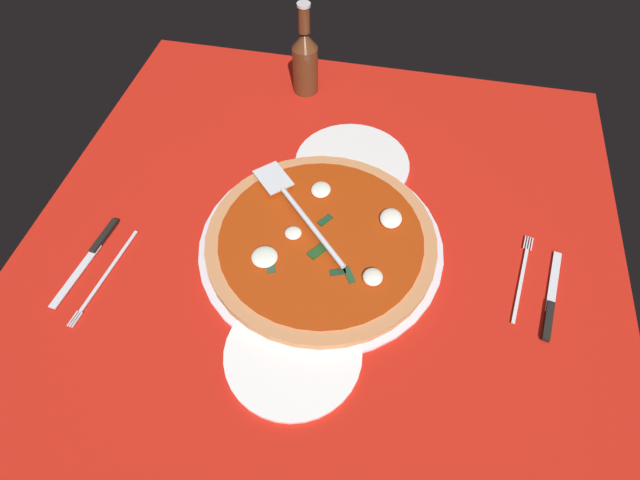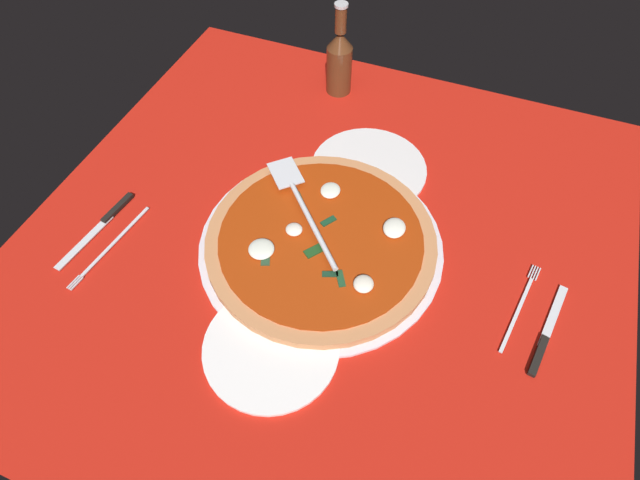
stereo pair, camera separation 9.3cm
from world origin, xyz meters
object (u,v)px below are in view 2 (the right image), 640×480
Objects in this scene: place_setting_near at (532,324)px; beer_bottle at (339,60)px; dinner_plate_right at (369,169)px; pizza at (320,240)px; dinner_plate_left at (274,348)px; place_setting_far at (107,235)px; pizza_server at (302,205)px.

beer_bottle reaches higher than place_setting_near.
pizza is (-21.96, 2.31, 1.47)cm from dinner_plate_right.
dinner_plate_left is 44.10cm from dinner_plate_right.
dinner_plate_left is 0.98× the size of place_setting_far.
place_setting_far reaches higher than dinner_plate_left.
pizza_server is at bearing -169.48° from beer_bottle.
pizza_server reaches higher than dinner_plate_right.
place_setting_near is (-2.11, -39.12, -1.61)cm from pizza.
dinner_plate_right is 1.06× the size of pizza_server.
place_setting_far is (-17.27, 33.10, -4.30)cm from pizza_server.
beer_bottle is at bearing 162.87° from place_setting_far.
pizza is 46.83cm from beer_bottle.
pizza_server is (4.47, 5.37, 2.69)cm from pizza.
pizza_server is 40.96cm from beer_bottle.
pizza_server reaches higher than place_setting_near.
pizza_server is at bearing 50.22° from pizza.
dinner_plate_right is at bearing -146.20° from beer_bottle.
place_setting_near is (-6.58, -44.49, -4.30)cm from pizza_server.
dinner_plate_right is 1.06× the size of place_setting_far.
beer_bottle is at bearing 58.04° from place_setting_near.
beer_bottle is at bearing -33.46° from pizza_server.
pizza reaches higher than dinner_plate_left.
dinner_plate_left is at bearing -178.52° from pizza.
dinner_plate_right is 1.11× the size of beer_bottle.
pizza_server is 1.06× the size of place_setting_near.
pizza_server is 37.58cm from place_setting_far.
dinner_plate_left is 0.98× the size of pizza_server.
dinner_plate_right is at bearing 137.40° from place_setting_far.
beer_bottle reaches higher than pizza.
beer_bottle reaches higher than dinner_plate_left.
place_setting_far is at bearing 130.43° from dinner_plate_right.
pizza is 1.95× the size of beer_bottle.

